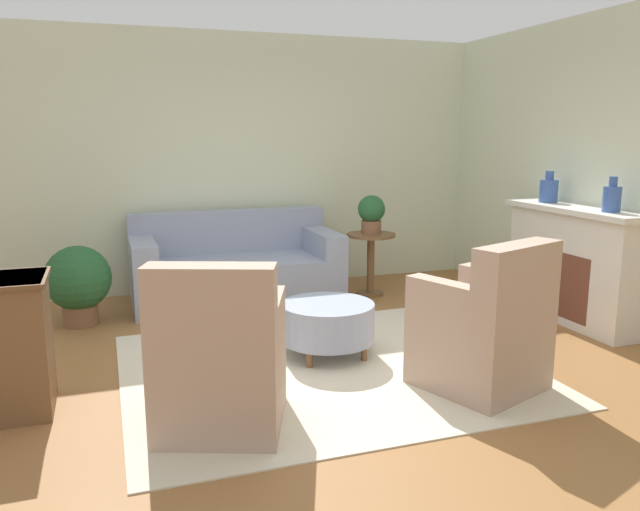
{
  "coord_description": "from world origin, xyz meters",
  "views": [
    {
      "loc": [
        -1.48,
        -4.15,
        1.73
      ],
      "look_at": [
        0.15,
        0.55,
        0.75
      ],
      "focal_mm": 35.0,
      "sensor_mm": 36.0,
      "label": 1
    }
  ],
  "objects_px": {
    "couch": "(236,269)",
    "potted_plant_on_side_table": "(371,213)",
    "vase_mantel_far": "(612,198)",
    "vase_mantel_near": "(549,190)",
    "armchair_left": "(220,364)",
    "potted_plant_floor": "(78,281)",
    "armchair_right": "(486,332)",
    "ottoman_table": "(327,322)",
    "side_table": "(371,254)"
  },
  "relations": [
    {
      "from": "potted_plant_on_side_table",
      "to": "armchair_left",
      "type": "bearing_deg",
      "value": -128.95
    },
    {
      "from": "armchair_right",
      "to": "potted_plant_floor",
      "type": "distance_m",
      "value": 3.62
    },
    {
      "from": "ottoman_table",
      "to": "potted_plant_floor",
      "type": "relative_size",
      "value": 1.0
    },
    {
      "from": "vase_mantel_far",
      "to": "potted_plant_on_side_table",
      "type": "xyz_separation_m",
      "value": [
        -1.36,
        1.9,
        -0.29
      ]
    },
    {
      "from": "armchair_left",
      "to": "vase_mantel_near",
      "type": "height_order",
      "value": "vase_mantel_near"
    },
    {
      "from": "armchair_right",
      "to": "vase_mantel_near",
      "type": "xyz_separation_m",
      "value": [
        1.65,
        1.49,
        0.79
      ]
    },
    {
      "from": "couch",
      "to": "vase_mantel_near",
      "type": "bearing_deg",
      "value": -26.51
    },
    {
      "from": "vase_mantel_near",
      "to": "potted_plant_on_side_table",
      "type": "distance_m",
      "value": 1.78
    },
    {
      "from": "armchair_right",
      "to": "couch",
      "type": "bearing_deg",
      "value": 111.4
    },
    {
      "from": "couch",
      "to": "potted_plant_floor",
      "type": "bearing_deg",
      "value": -164.65
    },
    {
      "from": "armchair_left",
      "to": "ottoman_table",
      "type": "height_order",
      "value": "armchair_left"
    },
    {
      "from": "vase_mantel_far",
      "to": "vase_mantel_near",
      "type": "bearing_deg",
      "value": 90.0
    },
    {
      "from": "armchair_left",
      "to": "vase_mantel_far",
      "type": "relative_size",
      "value": 3.44
    },
    {
      "from": "couch",
      "to": "vase_mantel_far",
      "type": "relative_size",
      "value": 7.05
    },
    {
      "from": "couch",
      "to": "armchair_left",
      "type": "relative_size",
      "value": 2.05
    },
    {
      "from": "couch",
      "to": "vase_mantel_near",
      "type": "relative_size",
      "value": 7.0
    },
    {
      "from": "side_table",
      "to": "potted_plant_floor",
      "type": "xyz_separation_m",
      "value": [
        -2.94,
        -0.13,
        -0.04
      ]
    },
    {
      "from": "ottoman_table",
      "to": "vase_mantel_near",
      "type": "xyz_separation_m",
      "value": [
        2.44,
        0.52,
        0.92
      ]
    },
    {
      "from": "vase_mantel_near",
      "to": "vase_mantel_far",
      "type": "relative_size",
      "value": 1.01
    },
    {
      "from": "potted_plant_on_side_table",
      "to": "potted_plant_floor",
      "type": "xyz_separation_m",
      "value": [
        -2.94,
        -0.13,
        -0.49
      ]
    },
    {
      "from": "armchair_left",
      "to": "potted_plant_floor",
      "type": "relative_size",
      "value": 1.4
    },
    {
      "from": "armchair_right",
      "to": "vase_mantel_far",
      "type": "bearing_deg",
      "value": 22.84
    },
    {
      "from": "ottoman_table",
      "to": "vase_mantel_near",
      "type": "bearing_deg",
      "value": 12.08
    },
    {
      "from": "ottoman_table",
      "to": "side_table",
      "type": "bearing_deg",
      "value": 56.37
    },
    {
      "from": "couch",
      "to": "armchair_right",
      "type": "height_order",
      "value": "armchair_right"
    },
    {
      "from": "armchair_left",
      "to": "side_table",
      "type": "height_order",
      "value": "armchair_left"
    },
    {
      "from": "armchair_right",
      "to": "vase_mantel_far",
      "type": "relative_size",
      "value": 3.44
    },
    {
      "from": "side_table",
      "to": "vase_mantel_far",
      "type": "height_order",
      "value": "vase_mantel_far"
    },
    {
      "from": "side_table",
      "to": "vase_mantel_near",
      "type": "xyz_separation_m",
      "value": [
        1.36,
        -1.1,
        0.74
      ]
    },
    {
      "from": "couch",
      "to": "potted_plant_on_side_table",
      "type": "xyz_separation_m",
      "value": [
        1.42,
        -0.29,
        0.57
      ]
    },
    {
      "from": "vase_mantel_near",
      "to": "potted_plant_on_side_table",
      "type": "height_order",
      "value": "vase_mantel_near"
    },
    {
      "from": "vase_mantel_near",
      "to": "couch",
      "type": "bearing_deg",
      "value": 153.49
    },
    {
      "from": "armchair_right",
      "to": "vase_mantel_near",
      "type": "height_order",
      "value": "vase_mantel_near"
    },
    {
      "from": "side_table",
      "to": "vase_mantel_far",
      "type": "bearing_deg",
      "value": -54.27
    },
    {
      "from": "vase_mantel_near",
      "to": "potted_plant_on_side_table",
      "type": "xyz_separation_m",
      "value": [
        -1.36,
        1.1,
        -0.29
      ]
    },
    {
      "from": "ottoman_table",
      "to": "side_table",
      "type": "height_order",
      "value": "side_table"
    },
    {
      "from": "potted_plant_floor",
      "to": "armchair_right",
      "type": "bearing_deg",
      "value": -42.82
    },
    {
      "from": "vase_mantel_near",
      "to": "potted_plant_on_side_table",
      "type": "bearing_deg",
      "value": 141.12
    },
    {
      "from": "armchair_right",
      "to": "potted_plant_on_side_table",
      "type": "relative_size",
      "value": 2.51
    },
    {
      "from": "side_table",
      "to": "potted_plant_on_side_table",
      "type": "relative_size",
      "value": 1.64
    },
    {
      "from": "ottoman_table",
      "to": "vase_mantel_near",
      "type": "height_order",
      "value": "vase_mantel_near"
    },
    {
      "from": "couch",
      "to": "ottoman_table",
      "type": "relative_size",
      "value": 2.86
    },
    {
      "from": "couch",
      "to": "vase_mantel_far",
      "type": "xyz_separation_m",
      "value": [
        2.78,
        -2.18,
        0.87
      ]
    },
    {
      "from": "armchair_right",
      "to": "side_table",
      "type": "relative_size",
      "value": 1.53
    },
    {
      "from": "couch",
      "to": "vase_mantel_far",
      "type": "distance_m",
      "value": 3.64
    },
    {
      "from": "ottoman_table",
      "to": "potted_plant_on_side_table",
      "type": "distance_m",
      "value": 2.05
    },
    {
      "from": "armchair_left",
      "to": "armchair_right",
      "type": "distance_m",
      "value": 1.81
    },
    {
      "from": "ottoman_table",
      "to": "armchair_right",
      "type": "bearing_deg",
      "value": -50.8
    },
    {
      "from": "armchair_right",
      "to": "vase_mantel_far",
      "type": "height_order",
      "value": "vase_mantel_far"
    },
    {
      "from": "couch",
      "to": "potted_plant_on_side_table",
      "type": "height_order",
      "value": "potted_plant_on_side_table"
    }
  ]
}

